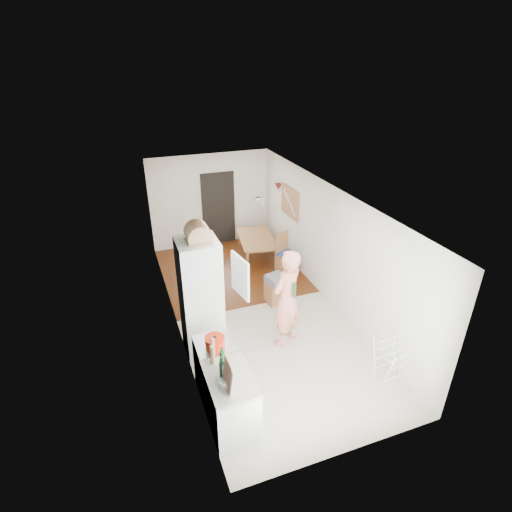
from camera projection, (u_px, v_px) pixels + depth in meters
room_shell at (256, 257)px, 7.70m from camera, size 3.20×7.00×2.50m
floor at (256, 311)px, 8.27m from camera, size 3.20×7.00×0.01m
wood_floor_overlay at (230, 270)px, 9.82m from camera, size 3.20×3.30×0.01m
sage_wall_panel at (194, 301)px, 5.27m from camera, size 0.02×3.00×1.30m
tile_splashback at (208, 369)px, 5.14m from camera, size 0.02×1.90×0.50m
doorway_recess at (219, 209)px, 10.79m from camera, size 0.90×0.04×2.00m
base_cabinet at (231, 403)px, 5.55m from camera, size 0.60×0.90×0.86m
worktop at (230, 379)px, 5.34m from camera, size 0.62×0.92×0.06m
range_cooker at (217, 367)px, 6.17m from camera, size 0.60×0.60×0.88m
cooker_top at (215, 344)px, 5.96m from camera, size 0.60×0.60×0.04m
fridge_housing at (201, 298)px, 6.74m from camera, size 0.66×0.66×2.15m
fridge_door at (240, 276)px, 6.46m from camera, size 0.14×0.56×0.70m
fridge_interior at (217, 271)px, 6.62m from camera, size 0.02×0.52×0.66m
pinboard at (290, 202)px, 9.64m from camera, size 0.03×0.90×0.70m
pinboard_frame at (289, 202)px, 9.63m from camera, size 0.00×0.94×0.74m
wall_sconce at (278, 187)px, 10.07m from camera, size 0.18×0.18×0.16m
person at (287, 291)px, 6.91m from camera, size 0.96×0.86×2.21m
dining_table at (257, 249)px, 10.36m from camera, size 0.93×1.40×0.46m
dining_chair at (287, 254)px, 9.51m from camera, size 0.54×0.54×0.99m
stool at (275, 293)px, 8.46m from camera, size 0.40×0.40×0.46m
grey_drape at (276, 280)px, 8.33m from camera, size 0.47×0.47×0.17m
drying_rack at (391, 363)px, 6.31m from camera, size 0.44×0.41×0.79m
bread_bin at (198, 235)px, 6.20m from camera, size 0.43×0.41×0.22m
red_casserole at (215, 342)px, 5.83m from camera, size 0.32×0.32×0.17m
steel_pan at (226, 383)px, 5.16m from camera, size 0.20×0.20×0.09m
held_bottle at (294, 290)px, 6.76m from camera, size 0.06×0.06×0.28m
bottle_a at (222, 370)px, 5.26m from camera, size 0.07×0.07×0.28m
bottle_b at (222, 360)px, 5.39m from camera, size 0.09×0.09×0.31m
bottle_c at (225, 371)px, 5.27m from camera, size 0.12×0.12×0.24m
pepper_mill_front at (212, 356)px, 5.52m from camera, size 0.08×0.08×0.24m
pepper_mill_back at (213, 347)px, 5.69m from camera, size 0.07×0.07×0.22m
chopping_boards at (228, 376)px, 5.06m from camera, size 0.08×0.30×0.41m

